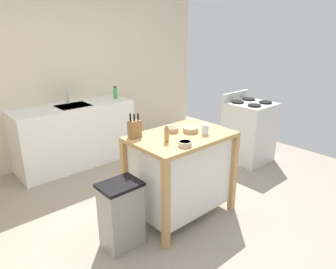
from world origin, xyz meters
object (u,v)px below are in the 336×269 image
at_px(stove, 249,131).
at_px(bowl_ceramic_small, 171,129).
at_px(bowl_stoneware_deep, 185,144).
at_px(sink_faucet, 67,96).
at_px(trash_bin, 121,214).
at_px(bottle_hand_soap, 115,93).
at_px(knife_block, 135,129).
at_px(bowl_ceramic_wide, 191,130).
at_px(kitchen_island, 181,171).
at_px(drinking_cup, 205,130).
at_px(pepper_grinder, 167,134).

bearing_deg(stove, bowl_ceramic_small, -172.39).
xyz_separation_m(bowl_stoneware_deep, sink_faucet, (-0.05, 2.33, 0.07)).
height_order(trash_bin, bottle_hand_soap, bottle_hand_soap).
bearing_deg(bowl_ceramic_small, bottle_hand_soap, 75.64).
height_order(knife_block, bowl_ceramic_wide, knife_block).
bearing_deg(bowl_ceramic_small, bowl_ceramic_wide, -45.48).
distance_m(kitchen_island, bottle_hand_soap, 2.02).
xyz_separation_m(knife_block, drinking_cup, (0.58, -0.39, -0.04)).
xyz_separation_m(sink_faucet, stove, (1.99, -1.71, -0.54)).
height_order(trash_bin, sink_faucet, sink_faucet).
distance_m(trash_bin, stove, 2.54).
relative_size(trash_bin, sink_faucet, 2.86).
height_order(bowl_ceramic_wide, bottle_hand_soap, bottle_hand_soap).
bearing_deg(bowl_ceramic_small, knife_block, 164.21).
xyz_separation_m(bowl_ceramic_wide, drinking_cup, (0.06, -0.14, 0.02)).
bearing_deg(stove, bowl_stoneware_deep, -162.37).
bearing_deg(trash_bin, bottle_hand_soap, 58.18).
bearing_deg(stove, bottle_hand_soap, 130.35).
bearing_deg(knife_block, bowl_ceramic_small, -15.79).
distance_m(bowl_stoneware_deep, bottle_hand_soap, 2.25).
distance_m(knife_block, bowl_stoneware_deep, 0.53).
bearing_deg(bowl_ceramic_small, kitchen_island, -85.72).
relative_size(knife_block, sink_faucet, 1.13).
relative_size(drinking_cup, trash_bin, 0.16).
height_order(pepper_grinder, trash_bin, pepper_grinder).
bearing_deg(kitchen_island, bowl_ceramic_small, 94.28).
bearing_deg(bowl_stoneware_deep, drinking_cup, 15.06).
bearing_deg(bottle_hand_soap, drinking_cup, -97.21).
xyz_separation_m(bowl_ceramic_wide, trash_bin, (-0.88, -0.01, -0.61)).
relative_size(bowl_ceramic_small, pepper_grinder, 0.88).
xyz_separation_m(bowl_stoneware_deep, pepper_grinder, (-0.05, 0.19, 0.05)).
height_order(knife_block, stove, knife_block).
distance_m(bowl_stoneware_deep, bowl_ceramic_wide, 0.40).
bearing_deg(bowl_ceramic_small, pepper_grinder, -140.87).
bearing_deg(bowl_stoneware_deep, knife_block, 112.18).
bearing_deg(pepper_grinder, stove, 12.05).
relative_size(bowl_ceramic_wide, sink_faucet, 0.72).
distance_m(bowl_ceramic_small, trash_bin, 0.97).
height_order(kitchen_island, sink_faucet, sink_faucet).
xyz_separation_m(knife_block, bowl_stoneware_deep, (0.20, -0.49, -0.06)).
xyz_separation_m(kitchen_island, knife_block, (-0.39, 0.24, 0.49)).
height_order(drinking_cup, pepper_grinder, pepper_grinder).
xyz_separation_m(bowl_ceramic_small, bowl_ceramic_wide, (0.14, -0.14, 0.00)).
distance_m(kitchen_island, bowl_stoneware_deep, 0.52).
bearing_deg(stove, kitchen_island, -168.08).
bearing_deg(pepper_grinder, bottle_hand_soap, 70.68).
relative_size(kitchen_island, bowl_ceramic_small, 7.08).
bearing_deg(bowl_ceramic_wide, sink_faucet, 99.90).
bearing_deg(pepper_grinder, kitchen_island, 12.99).
bearing_deg(trash_bin, sink_faucet, 76.27).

